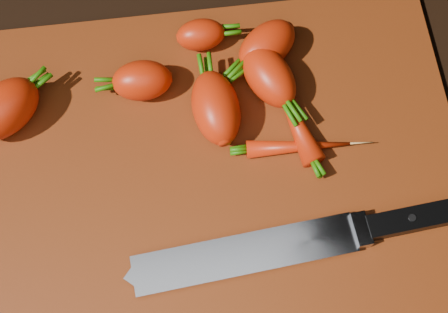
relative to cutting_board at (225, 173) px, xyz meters
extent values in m
cube|color=black|center=(0.00, 0.00, -0.01)|extent=(2.00, 2.00, 0.01)
cube|color=maroon|center=(0.00, 0.00, 0.00)|extent=(0.50, 0.40, 0.01)
ellipsoid|color=red|center=(-0.22, 0.09, 0.03)|extent=(0.10, 0.09, 0.05)
ellipsoid|color=red|center=(-0.08, 0.10, 0.03)|extent=(0.06, 0.04, 0.04)
ellipsoid|color=red|center=(0.06, 0.09, 0.03)|extent=(0.08, 0.09, 0.05)
ellipsoid|color=red|center=(0.00, 0.06, 0.03)|extent=(0.06, 0.09, 0.05)
ellipsoid|color=red|center=(0.06, 0.13, 0.03)|extent=(0.09, 0.08, 0.05)
ellipsoid|color=red|center=(-0.01, 0.16, 0.02)|extent=(0.06, 0.04, 0.04)
ellipsoid|color=red|center=(0.08, 0.01, 0.02)|extent=(0.11, 0.03, 0.02)
ellipsoid|color=red|center=(0.08, 0.04, 0.02)|extent=(0.05, 0.10, 0.03)
cube|color=gray|center=(-0.10, -0.10, 0.01)|extent=(0.22, 0.06, 0.00)
cube|color=gray|center=(0.01, -0.09, 0.01)|extent=(0.02, 0.04, 0.02)
cube|color=black|center=(0.08, -0.08, 0.01)|extent=(0.13, 0.03, 0.02)
cylinder|color=#B2B2B7|center=(0.07, -0.09, 0.02)|extent=(0.01, 0.01, 0.00)
camera|label=1|loc=(-0.03, -0.21, 0.62)|focal=50.00mm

